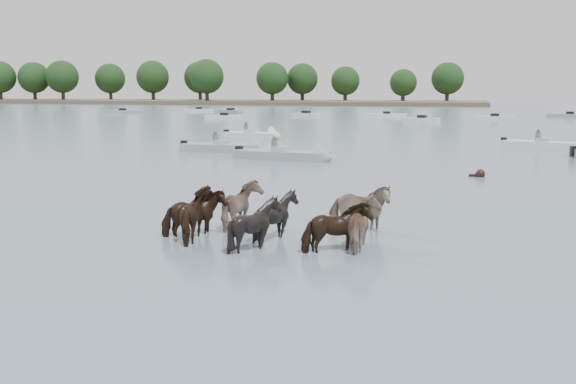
# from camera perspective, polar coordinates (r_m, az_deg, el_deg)

# --- Properties ---
(ground) EXTENTS (400.00, 400.00, 0.00)m
(ground) POSITION_cam_1_polar(r_m,az_deg,el_deg) (15.59, -0.28, -5.25)
(ground) COLOR slate
(ground) RESTS_ON ground
(shoreline) EXTENTS (160.00, 30.00, 1.00)m
(shoreline) POSITION_cam_1_polar(r_m,az_deg,el_deg) (180.47, -9.07, 7.98)
(shoreline) COLOR #4C4233
(shoreline) RESTS_ON ground
(pony_herd) EXTENTS (6.44, 3.99, 1.54)m
(pony_herd) POSITION_cam_1_polar(r_m,az_deg,el_deg) (16.65, -1.16, -2.41)
(pony_herd) COLOR black
(pony_herd) RESTS_ON ground
(swimming_pony) EXTENTS (0.72, 0.44, 0.44)m
(swimming_pony) POSITION_cam_1_polar(r_m,az_deg,el_deg) (29.90, 16.75, 1.51)
(swimming_pony) COLOR black
(swimming_pony) RESTS_ON ground
(motorboat_a) EXTENTS (5.74, 1.74, 1.92)m
(motorboat_a) POSITION_cam_1_polar(r_m,az_deg,el_deg) (40.36, -4.94, 3.94)
(motorboat_a) COLOR gray
(motorboat_a) RESTS_ON ground
(motorboat_b) EXTENTS (6.06, 2.44, 1.92)m
(motorboat_b) POSITION_cam_1_polar(r_m,az_deg,el_deg) (35.54, 0.55, 3.26)
(motorboat_b) COLOR gray
(motorboat_b) RESTS_ON ground
(motorboat_c) EXTENTS (5.92, 3.34, 1.92)m
(motorboat_c) POSITION_cam_1_polar(r_m,az_deg,el_deg) (45.36, 22.91, 3.82)
(motorboat_c) COLOR silver
(motorboat_c) RESTS_ON ground
(motorboat_f) EXTENTS (5.19, 2.28, 1.92)m
(motorboat_f) POSITION_cam_1_polar(r_m,az_deg,el_deg) (51.19, -2.61, 5.07)
(motorboat_f) COLOR silver
(motorboat_f) RESTS_ON ground
(distant_flotilla) EXTENTS (103.97, 29.61, 0.93)m
(distant_flotilla) POSITION_cam_1_polar(r_m,az_deg,el_deg) (88.49, 13.19, 6.58)
(distant_flotilla) COLOR gray
(distant_flotilla) RESTS_ON ground
(treeline) EXTENTS (147.23, 23.31, 12.09)m
(treeline) POSITION_cam_1_polar(r_m,az_deg,el_deg) (183.17, -10.89, 9.98)
(treeline) COLOR #382619
(treeline) RESTS_ON ground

